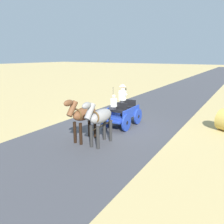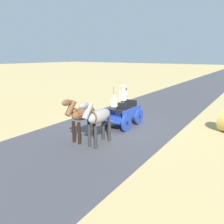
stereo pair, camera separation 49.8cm
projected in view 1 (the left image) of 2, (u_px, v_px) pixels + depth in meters
The scene contains 5 objects.
ground_plane at pixel (117, 126), 13.12m from camera, with size 200.00×200.00×0.00m, color tan.
road_surface at pixel (117, 126), 13.12m from camera, with size 6.78×160.00×0.01m, color #424247.
horse_drawn_carriage at pixel (122, 113), 12.92m from camera, with size 1.44×4.51×2.50m.
horse_near_side at pixel (100, 118), 10.04m from camera, with size 0.58×2.13×2.21m.
horse_off_side at pixel (83, 115), 10.51m from camera, with size 0.60×2.13×2.21m.
Camera 1 is at (-6.30, 10.79, 4.08)m, focal length 35.29 mm.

